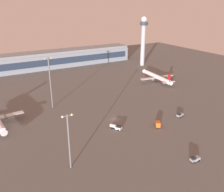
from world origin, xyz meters
TOP-DOWN VIEW (x-y plane):
  - ground_plane at (0.00, 0.00)m, footprint 416.00×416.00m
  - terminal_building at (-2.33, 134.82)m, footprint 184.41×22.40m
  - control_tower at (89.51, 95.47)m, footprint 8.00×8.00m
  - airplane_far_stand at (66.20, 43.65)m, footprint 30.83×39.55m
  - baggage_tractor at (8.69, -50.29)m, footprint 4.30×2.35m
  - maintenance_van at (33.97, -16.03)m, footprint 4.36×2.50m
  - catering_truck at (15.38, -18.48)m, footprint 5.09×6.01m
  - fuel_truck at (-5.50, -10.22)m, footprint 5.12×6.46m
  - apron_light_central at (-37.51, -28.24)m, footprint 4.80×0.90m
  - apron_light_east at (-25.74, 34.09)m, footprint 4.80×0.90m

SIDE VIEW (x-z plane):
  - ground_plane at x=0.00m, z-range 0.00..0.00m
  - baggage_tractor at x=8.69m, z-range 0.05..2.30m
  - maintenance_van at x=33.97m, z-range 0.05..2.30m
  - fuel_truck at x=-5.50m, z-range 0.19..2.54m
  - catering_truck at x=15.38m, z-range 0.05..3.10m
  - airplane_far_stand at x=66.20m, z-range -1.24..8.90m
  - terminal_building at x=-2.33m, z-range -0.11..16.29m
  - apron_light_central at x=-37.51m, z-range 1.81..25.39m
  - apron_light_east at x=-25.74m, z-range 1.91..33.74m
  - control_tower at x=89.51m, z-range 3.40..52.48m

